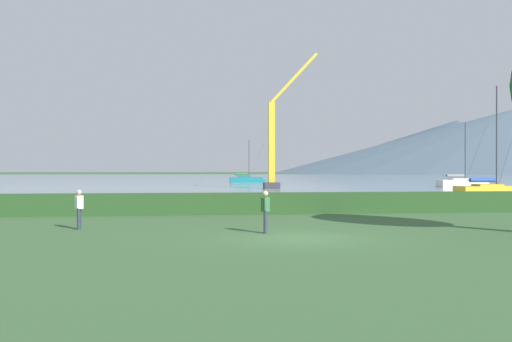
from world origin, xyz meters
TOP-DOWN VIEW (x-y plane):
  - ground_plane at (0.00, 0.00)m, footprint 1000.00×1000.00m
  - harbor_water at (0.00, 137.00)m, footprint 320.00×246.00m
  - hedge_line at (0.00, 11.00)m, footprint 80.00×1.20m
  - sailboat_slip_3 at (23.06, 26.96)m, footprint 7.31×2.46m
  - sailboat_slip_4 at (33.94, 53.39)m, footprint 7.66×2.39m
  - sailboat_slip_5 at (6.94, 86.30)m, footprint 7.34×2.27m
  - person_seated_viewer at (-8.44, 3.99)m, footprint 0.36×0.57m
  - person_standing_walker at (-0.97, 1.73)m, footprint 0.36×0.56m
  - dock_crane at (6.86, 50.90)m, footprint 7.10×2.00m
  - distant_hill_central_peak at (191.03, 363.70)m, footprint 244.77×244.77m

SIDE VIEW (x-z plane):
  - ground_plane at x=0.00m, z-range 0.00..0.00m
  - harbor_water at x=0.00m, z-range 0.00..0.00m
  - hedge_line at x=0.00m, z-range 0.00..1.17m
  - sailboat_slip_5 at x=6.94m, z-range -3.50..4.70m
  - sailboat_slip_3 at x=23.06m, z-range -4.38..5.61m
  - sailboat_slip_4 at x=33.94m, z-range -3.89..5.15m
  - person_seated_viewer at x=-8.44m, z-range 0.15..1.80m
  - person_standing_walker at x=-0.97m, z-range 0.15..1.80m
  - dock_crane at x=6.86m, z-range -3.64..14.13m
  - distant_hill_central_peak at x=191.03m, z-range 0.00..38.72m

